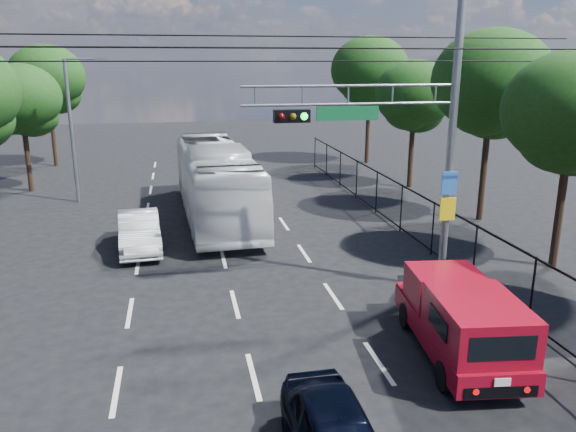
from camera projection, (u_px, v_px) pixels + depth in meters
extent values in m
cube|color=beige|center=(116.00, 391.00, 12.18)|extent=(0.12, 2.00, 0.01)
cube|color=beige|center=(130.00, 312.00, 15.96)|extent=(0.12, 2.00, 0.01)
cube|color=beige|center=(138.00, 264.00, 19.74)|extent=(0.12, 2.00, 0.01)
cube|color=beige|center=(144.00, 231.00, 23.52)|extent=(0.12, 2.00, 0.01)
cube|color=beige|center=(148.00, 208.00, 27.30)|extent=(0.12, 2.00, 0.01)
cube|color=beige|center=(151.00, 190.00, 31.08)|extent=(0.12, 2.00, 0.01)
cube|color=beige|center=(153.00, 176.00, 34.86)|extent=(0.12, 2.00, 0.01)
cube|color=beige|center=(155.00, 165.00, 38.64)|extent=(0.12, 2.00, 0.01)
cube|color=beige|center=(253.00, 376.00, 12.74)|extent=(0.12, 2.00, 0.01)
cube|color=beige|center=(235.00, 304.00, 16.52)|extent=(0.12, 2.00, 0.01)
cube|color=beige|center=(223.00, 259.00, 20.30)|extent=(0.12, 2.00, 0.01)
cube|color=beige|center=(215.00, 228.00, 24.08)|extent=(0.12, 2.00, 0.01)
cube|color=beige|center=(210.00, 205.00, 27.86)|extent=(0.12, 2.00, 0.01)
cube|color=beige|center=(205.00, 188.00, 31.64)|extent=(0.12, 2.00, 0.01)
cube|color=beige|center=(202.00, 174.00, 35.42)|extent=(0.12, 2.00, 0.01)
cube|color=beige|center=(199.00, 163.00, 39.20)|extent=(0.12, 2.00, 0.01)
cube|color=beige|center=(379.00, 363.00, 13.30)|extent=(0.12, 2.00, 0.01)
cube|color=beige|center=(333.00, 296.00, 17.08)|extent=(0.12, 2.00, 0.01)
cube|color=beige|center=(304.00, 253.00, 20.86)|extent=(0.12, 2.00, 0.01)
cube|color=beige|center=(284.00, 224.00, 24.64)|extent=(0.12, 2.00, 0.01)
cube|color=beige|center=(269.00, 202.00, 28.42)|extent=(0.12, 2.00, 0.01)
cube|color=beige|center=(258.00, 185.00, 32.21)|extent=(0.12, 2.00, 0.01)
cube|color=beige|center=(249.00, 172.00, 35.99)|extent=(0.12, 2.00, 0.01)
cube|color=beige|center=(242.00, 162.00, 39.77)|extent=(0.12, 2.00, 0.01)
cylinder|color=slate|center=(452.00, 137.00, 16.47)|extent=(0.24, 0.24, 9.50)
cylinder|color=slate|center=(352.00, 86.00, 15.49)|extent=(6.20, 0.08, 0.08)
cylinder|color=slate|center=(351.00, 104.00, 15.62)|extent=(6.20, 0.08, 0.08)
cube|color=black|center=(292.00, 116.00, 15.38)|extent=(1.00, 0.28, 0.35)
sphere|color=#3F0505|center=(281.00, 117.00, 15.18)|extent=(0.20, 0.20, 0.20)
sphere|color=#4C3805|center=(293.00, 117.00, 15.24)|extent=(0.20, 0.20, 0.20)
sphere|color=#0CE533|center=(304.00, 116.00, 15.30)|extent=(0.20, 0.20, 0.20)
cube|color=#0C592C|center=(348.00, 113.00, 15.67)|extent=(1.80, 0.05, 0.40)
cube|color=blue|center=(450.00, 183.00, 16.69)|extent=(0.50, 0.04, 0.70)
cube|color=yellow|center=(448.00, 209.00, 16.91)|extent=(0.50, 0.04, 0.70)
cylinder|color=slate|center=(436.00, 94.00, 16.02)|extent=(0.05, 0.05, 0.50)
cylinder|color=slate|center=(393.00, 94.00, 15.78)|extent=(0.05, 0.05, 0.50)
cylinder|color=slate|center=(348.00, 95.00, 15.54)|extent=(0.05, 0.05, 0.50)
cylinder|color=slate|center=(302.00, 96.00, 15.29)|extent=(0.05, 0.05, 0.50)
cylinder|color=slate|center=(255.00, 96.00, 15.05)|extent=(0.05, 0.05, 0.50)
cylinder|color=slate|center=(72.00, 133.00, 27.60)|extent=(0.18, 0.18, 7.00)
cylinder|color=slate|center=(82.00, 59.00, 26.82)|extent=(1.60, 0.09, 0.09)
cube|color=slate|center=(101.00, 59.00, 26.98)|extent=(0.60, 0.22, 0.15)
cylinder|color=black|center=(236.00, 48.00, 12.71)|extent=(22.00, 0.04, 0.04)
cylinder|color=black|center=(223.00, 36.00, 15.91)|extent=(22.00, 0.04, 0.04)
cylinder|color=black|center=(219.00, 61.00, 17.51)|extent=(22.00, 0.04, 0.04)
cube|color=black|center=(423.00, 197.00, 21.20)|extent=(0.04, 34.00, 0.06)
cube|color=black|center=(420.00, 242.00, 21.69)|extent=(0.04, 34.00, 0.06)
cylinder|color=black|center=(532.00, 292.00, 14.84)|extent=(0.06, 0.06, 2.00)
cylinder|color=black|center=(475.00, 255.00, 17.68)|extent=(0.06, 0.06, 2.00)
cylinder|color=black|center=(433.00, 228.00, 20.51)|extent=(0.06, 0.06, 2.00)
cylinder|color=black|center=(401.00, 208.00, 23.35)|extent=(0.06, 0.06, 2.00)
cylinder|color=black|center=(377.00, 192.00, 26.18)|extent=(0.06, 0.06, 2.00)
cylinder|color=black|center=(357.00, 179.00, 29.02)|extent=(0.06, 0.06, 2.00)
cylinder|color=black|center=(340.00, 169.00, 31.86)|extent=(0.06, 0.06, 2.00)
cylinder|color=black|center=(327.00, 160.00, 34.69)|extent=(0.06, 0.06, 2.00)
cylinder|color=black|center=(315.00, 152.00, 37.53)|extent=(0.06, 0.06, 2.00)
cylinder|color=black|center=(560.00, 208.00, 19.00)|extent=(0.28, 0.28, 4.20)
ellipsoid|color=#14330E|center=(573.00, 109.00, 18.12)|extent=(4.50, 4.50, 3.83)
ellipsoid|color=#14330E|center=(573.00, 140.00, 18.76)|extent=(3.00, 3.00, 2.40)
ellipsoid|color=#14330E|center=(564.00, 138.00, 18.11)|extent=(2.85, 2.85, 2.28)
cylinder|color=black|center=(484.00, 167.00, 24.71)|extent=(0.28, 0.28, 4.76)
ellipsoid|color=#14330E|center=(492.00, 80.00, 23.71)|extent=(5.10, 5.10, 4.33)
ellipsoid|color=#14330E|center=(494.00, 108.00, 24.39)|extent=(3.40, 3.40, 2.72)
ellipsoid|color=#14330E|center=(485.00, 105.00, 23.73)|extent=(3.23, 3.23, 2.58)
cylinder|color=black|center=(411.00, 152.00, 31.35)|extent=(0.28, 0.28, 4.03)
ellipsoid|color=#14330E|center=(415.00, 94.00, 30.51)|extent=(4.32, 4.32, 3.67)
ellipsoid|color=#14330E|center=(418.00, 112.00, 31.13)|extent=(2.88, 2.88, 2.30)
ellipsoid|color=#14330E|center=(409.00, 110.00, 30.48)|extent=(2.74, 2.74, 2.19)
cylinder|color=black|center=(368.00, 127.00, 38.83)|extent=(0.28, 0.28, 4.93)
ellipsoid|color=#14330E|center=(370.00, 70.00, 37.80)|extent=(5.28, 5.28, 4.49)
ellipsoid|color=#14330E|center=(373.00, 88.00, 38.48)|extent=(3.52, 3.52, 2.82)
ellipsoid|color=#14330E|center=(365.00, 86.00, 37.82)|extent=(3.34, 3.34, 2.68)
cylinder|color=black|center=(28.00, 156.00, 30.30)|extent=(0.28, 0.28, 3.92)
ellipsoid|color=#14330E|center=(20.00, 98.00, 29.48)|extent=(4.20, 4.20, 3.57)
ellipsoid|color=#14330E|center=(32.00, 116.00, 30.10)|extent=(2.80, 2.80, 2.24)
ellipsoid|color=#14330E|center=(14.00, 114.00, 29.45)|extent=(2.66, 2.66, 2.13)
cylinder|color=black|center=(53.00, 132.00, 37.74)|extent=(0.28, 0.28, 4.59)
ellipsoid|color=#14330E|center=(47.00, 77.00, 36.78)|extent=(4.92, 4.92, 4.18)
ellipsoid|color=#14330E|center=(56.00, 94.00, 37.44)|extent=(3.28, 3.28, 2.62)
ellipsoid|color=#14330E|center=(42.00, 92.00, 36.78)|extent=(3.12, 3.12, 2.49)
cylinder|color=black|center=(407.00, 316.00, 15.00)|extent=(0.33, 0.70, 0.67)
cylinder|color=black|center=(466.00, 314.00, 15.11)|extent=(0.33, 0.70, 0.67)
cylinder|color=black|center=(445.00, 376.00, 12.13)|extent=(0.33, 0.70, 0.67)
cylinder|color=black|center=(518.00, 373.00, 12.25)|extent=(0.33, 0.70, 0.67)
cube|color=maroon|center=(458.00, 332.00, 13.55)|extent=(2.40, 4.99, 0.54)
cube|color=maroon|center=(430.00, 293.00, 15.61)|extent=(1.83, 0.74, 0.53)
cube|color=black|center=(427.00, 282.00, 15.80)|extent=(1.67, 0.58, 0.30)
cube|color=maroon|center=(444.00, 287.00, 14.43)|extent=(1.90, 1.69, 0.91)
cube|color=black|center=(455.00, 297.00, 13.72)|extent=(1.49, 0.23, 0.53)
cube|color=maroon|center=(478.00, 322.00, 12.33)|extent=(2.07, 2.65, 1.01)
cube|color=black|center=(518.00, 320.00, 12.39)|extent=(0.18, 1.15, 0.43)
cube|color=black|center=(438.00, 322.00, 12.26)|extent=(0.18, 1.15, 0.43)
cube|color=black|center=(503.00, 348.00, 11.16)|extent=(1.39, 0.22, 0.53)
cube|color=black|center=(500.00, 392.00, 11.29)|extent=(1.54, 0.26, 0.25)
cube|color=silver|center=(503.00, 382.00, 11.19)|extent=(0.34, 0.07, 0.17)
imported|color=silver|center=(216.00, 181.00, 25.35)|extent=(3.29, 12.06, 3.33)
imported|color=silver|center=(139.00, 231.00, 21.17)|extent=(1.81, 4.34, 1.39)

